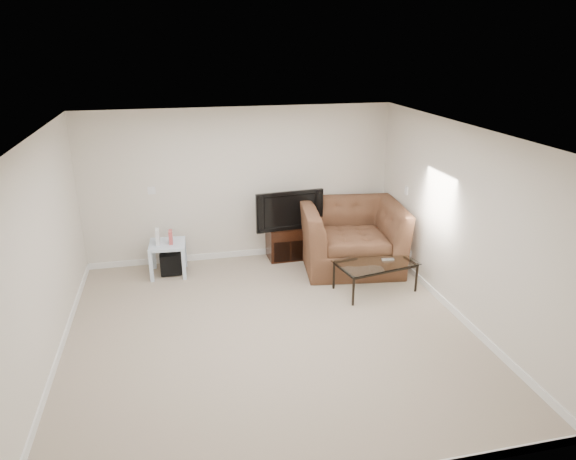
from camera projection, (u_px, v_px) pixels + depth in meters
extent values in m
plane|color=tan|center=(270.00, 332.00, 6.47)|extent=(5.00, 5.00, 0.00)
plane|color=white|center=(268.00, 133.00, 5.60)|extent=(5.00, 5.00, 0.00)
cube|color=silver|center=(240.00, 185.00, 8.32)|extent=(5.00, 0.02, 2.50)
cube|color=silver|center=(41.00, 259.00, 5.51)|extent=(0.02, 5.00, 2.50)
cube|color=silver|center=(461.00, 224.00, 6.55)|extent=(0.02, 5.00, 2.50)
cube|color=white|center=(151.00, 190.00, 8.02)|extent=(0.12, 0.02, 0.12)
cube|color=white|center=(406.00, 191.00, 8.01)|extent=(0.02, 0.09, 0.13)
cube|color=white|center=(410.00, 254.00, 8.07)|extent=(0.02, 0.08, 0.12)
cube|color=black|center=(288.00, 233.00, 8.51)|extent=(0.36, 0.26, 0.05)
imported|color=black|center=(288.00, 209.00, 8.38)|extent=(1.07, 0.31, 0.65)
cube|color=black|center=(171.00, 262.00, 8.05)|extent=(0.33, 0.33, 0.33)
cube|color=white|center=(158.00, 237.00, 7.83)|extent=(0.06, 0.17, 0.24)
cube|color=#CC4C4C|center=(171.00, 237.00, 7.86)|extent=(0.06, 0.15, 0.21)
imported|color=#513922|center=(352.00, 225.00, 8.15)|extent=(1.70, 1.22, 1.39)
cube|color=#B2B2B7|center=(388.00, 259.00, 7.48)|extent=(0.18, 0.07, 0.02)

